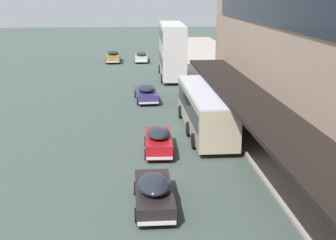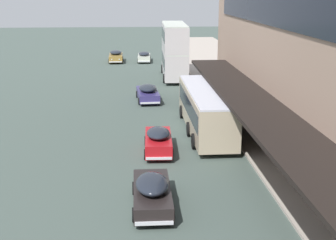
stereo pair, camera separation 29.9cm
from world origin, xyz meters
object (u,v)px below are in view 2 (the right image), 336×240
sedan_second_near (148,93)px  sedan_trailing_near (144,57)px  sedan_lead_mid (152,192)px  transit_bus_kerbside_front (174,49)px  transit_bus_kerbside_rear (205,108)px  sedan_lead_near (116,56)px  sedan_oncoming_front (158,140)px

sedan_second_near → sedan_trailing_near: bearing=89.3°
sedan_lead_mid → sedan_trailing_near: size_ratio=0.99×
transit_bus_kerbside_front → sedan_lead_mid: size_ratio=2.05×
transit_bus_kerbside_rear → sedan_lead_near: size_ratio=2.38×
sedan_second_near → sedan_lead_mid: bearing=-91.4°
transit_bus_kerbside_rear → sedan_lead_mid: 12.43m
sedan_lead_near → sedan_second_near: bearing=-81.3°
transit_bus_kerbside_rear → transit_bus_kerbside_front: bearing=90.9°
transit_bus_kerbside_rear → sedan_second_near: 10.63m
sedan_lead_mid → sedan_lead_near: (-3.13, 45.47, 0.02)m
sedan_second_near → sedan_lead_mid: size_ratio=1.03×
sedan_lead_near → sedan_trailing_near: 3.93m
sedan_lead_mid → sedan_oncoming_front: (0.70, 7.55, 0.02)m
transit_bus_kerbside_front → sedan_lead_near: bearing=119.1°
transit_bus_kerbside_front → sedan_lead_mid: 33.13m
sedan_oncoming_front → sedan_lead_mid: bearing=-95.3°
sedan_oncoming_front → sedan_trailing_near: size_ratio=0.91×
sedan_second_near → sedan_lead_near: size_ratio=1.03×
sedan_lead_near → sedan_oncoming_front: same height
sedan_trailing_near → sedan_lead_near: bearing=179.2°
sedan_lead_near → transit_bus_kerbside_rear: bearing=-77.7°
transit_bus_kerbside_rear → sedan_trailing_near: size_ratio=2.36×
sedan_lead_mid → sedan_oncoming_front: size_ratio=1.09×
transit_bus_kerbside_rear → sedan_lead_near: bearing=102.3°
sedan_trailing_near → transit_bus_kerbside_front: bearing=-76.1°
transit_bus_kerbside_rear → sedan_second_near: (-3.75, 9.90, -1.02)m
sedan_oncoming_front → sedan_trailing_near: bearing=89.8°
sedan_trailing_near → sedan_lead_mid: bearing=-91.0°
sedan_lead_mid → transit_bus_kerbside_rear: bearing=69.9°
transit_bus_kerbside_front → sedan_second_near: transit_bus_kerbside_front is taller
sedan_lead_mid → sedan_trailing_near: sedan_lead_mid is taller
sedan_second_near → sedan_lead_near: sedan_lead_near is taller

